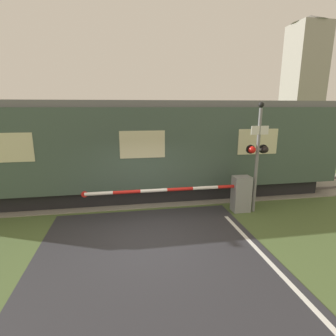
# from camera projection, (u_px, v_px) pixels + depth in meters

# --- Properties ---
(ground_plane) EXTENTS (80.00, 80.00, 0.00)m
(ground_plane) POSITION_uv_depth(u_px,v_px,m) (150.00, 238.00, 7.41)
(ground_plane) COLOR #4C6033
(track_bed) EXTENTS (36.00, 3.20, 0.13)m
(track_bed) POSITION_uv_depth(u_px,v_px,m) (140.00, 194.00, 11.05)
(track_bed) COLOR gray
(track_bed) RESTS_ON ground_plane
(train) EXTENTS (15.90, 2.79, 3.84)m
(train) POSITION_uv_depth(u_px,v_px,m) (140.00, 148.00, 10.61)
(train) COLOR black
(train) RESTS_ON ground_plane
(crossing_barrier) EXTENTS (5.69, 0.44, 1.27)m
(crossing_barrier) POSITION_uv_depth(u_px,v_px,m) (230.00, 193.00, 9.11)
(crossing_barrier) COLOR gray
(crossing_barrier) RESTS_ON ground_plane
(signal_post) EXTENTS (0.76, 0.26, 3.77)m
(signal_post) POSITION_uv_depth(u_px,v_px,m) (258.00, 152.00, 8.82)
(signal_post) COLOR gray
(signal_post) RESTS_ON ground_plane
(distant_building) EXTENTS (3.91, 3.91, 13.24)m
(distant_building) POSITION_uv_depth(u_px,v_px,m) (303.00, 79.00, 29.82)
(distant_building) COLOR #9E998E
(distant_building) RESTS_ON ground_plane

